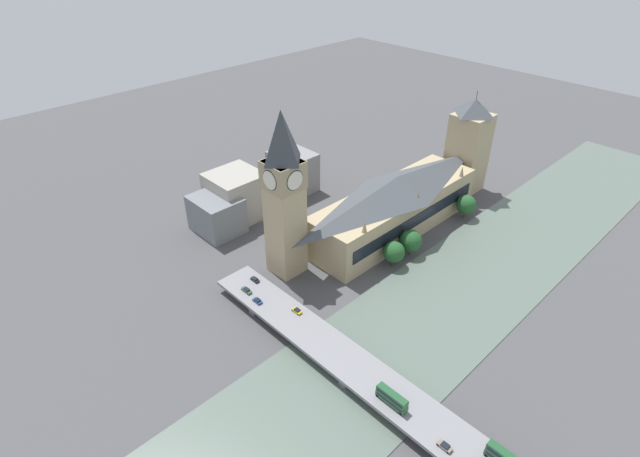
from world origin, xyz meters
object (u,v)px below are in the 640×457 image
at_px(car_southbound_lead, 247,290).
at_px(car_southbound_mid, 445,446).
at_px(car_northbound_mid, 297,311).
at_px(clock_tower, 284,193).
at_px(road_bridge, 356,368).
at_px(parliament_hall, 395,204).
at_px(car_northbound_lead, 257,301).
at_px(car_northbound_tail, 255,279).
at_px(double_decker_bus_lead, 392,398).
at_px(victoria_tower, 468,146).

height_order(car_southbound_lead, car_southbound_mid, car_southbound_lead).
bearing_deg(car_northbound_mid, clock_tower, -34.52).
height_order(clock_tower, car_southbound_mid, clock_tower).
bearing_deg(car_southbound_mid, road_bridge, -6.05).
height_order(parliament_hall, car_southbound_mid, parliament_hall).
relative_size(car_northbound_lead, car_northbound_tail, 1.02).
bearing_deg(car_southbound_mid, double_decker_bus_lead, -2.47).
bearing_deg(double_decker_bus_lead, victoria_tower, -65.29).
bearing_deg(road_bridge, car_northbound_tail, -3.57).
xyz_separation_m(double_decker_bus_lead, car_northbound_lead, (62.97, 0.47, -1.89)).
height_order(car_northbound_lead, car_northbound_tail, car_northbound_tail).
bearing_deg(parliament_hall, car_southbound_lead, 85.21).
xyz_separation_m(car_northbound_tail, car_southbound_mid, (-92.59, 7.35, 0.03)).
relative_size(clock_tower, double_decker_bus_lead, 6.63).
relative_size(road_bridge, car_northbound_lead, 33.43).
bearing_deg(parliament_hall, car_southbound_mid, 135.56).
distance_m(clock_tower, road_bridge, 70.23).
bearing_deg(car_southbound_mid, car_southbound_lead, -0.66).
xyz_separation_m(clock_tower, road_bridge, (-58.31, 21.61, -32.63)).
height_order(road_bridge, car_southbound_lead, car_southbound_lead).
bearing_deg(car_northbound_mid, parliament_hall, -78.53).
distance_m(clock_tower, car_northbound_lead, 41.73).
xyz_separation_m(road_bridge, car_southbound_mid, (-36.03, 3.82, 1.69)).
bearing_deg(parliament_hall, road_bridge, 121.16).
distance_m(parliament_hall, road_bridge, 91.07).
distance_m(victoria_tower, car_northbound_lead, 140.43).
height_order(car_northbound_tail, car_southbound_lead, car_southbound_lead).
bearing_deg(road_bridge, car_southbound_mid, 173.95).
relative_size(victoria_tower, road_bridge, 0.40).
distance_m(parliament_hall, car_northbound_lead, 81.36).
bearing_deg(car_northbound_mid, car_southbound_lead, 15.87).
xyz_separation_m(parliament_hall, car_southbound_lead, (6.73, 80.26, -8.19)).
bearing_deg(car_southbound_lead, car_northbound_tail, -64.74).
distance_m(double_decker_bus_lead, car_northbound_lead, 63.00).
relative_size(clock_tower, road_bridge, 0.52).
distance_m(parliament_hall, car_northbound_tail, 75.03).
distance_m(parliament_hall, victoria_tower, 59.19).
height_order(road_bridge, car_northbound_tail, car_northbound_tail).
xyz_separation_m(car_northbound_mid, car_southbound_mid, (-67.85, 7.21, 0.05)).
height_order(car_northbound_mid, car_southbound_mid, car_southbound_mid).
height_order(parliament_hall, victoria_tower, victoria_tower).
distance_m(road_bridge, car_northbound_mid, 32.04).
xyz_separation_m(parliament_hall, car_southbound_mid, (-82.88, 81.29, -8.19)).
distance_m(double_decker_bus_lead, car_northbound_tail, 73.78).
bearing_deg(parliament_hall, clock_tower, 78.41).
relative_size(parliament_hall, car_southbound_lead, 19.21).
bearing_deg(car_southbound_lead, car_northbound_lead, 174.86).
relative_size(road_bridge, car_southbound_mid, 31.72).
xyz_separation_m(parliament_hall, double_decker_bus_lead, (-63.76, 80.47, -6.38)).
xyz_separation_m(road_bridge, car_northbound_lead, (46.06, 3.47, 1.61)).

